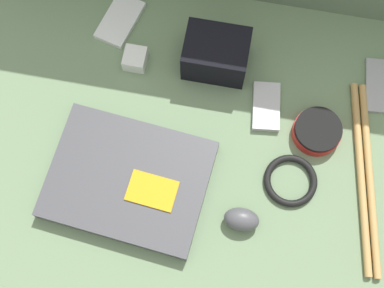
% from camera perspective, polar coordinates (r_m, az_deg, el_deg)
% --- Properties ---
extents(ground_plane, '(8.00, 8.00, 0.00)m').
position_cam_1_polar(ground_plane, '(1.17, 0.00, -2.15)').
color(ground_plane, '#4C4742').
extents(couch_seat, '(1.04, 0.69, 0.13)m').
position_cam_1_polar(couch_seat, '(1.11, 0.00, -1.29)').
color(couch_seat, slate).
rests_on(couch_seat, ground_plane).
extents(laptop, '(0.32, 0.26, 0.03)m').
position_cam_1_polar(laptop, '(1.02, -6.78, -3.80)').
color(laptop, '#47474C').
rests_on(laptop, couch_seat).
extents(computer_mouse, '(0.07, 0.04, 0.04)m').
position_cam_1_polar(computer_mouse, '(1.00, 5.30, -8.02)').
color(computer_mouse, '#4C4C51').
rests_on(computer_mouse, couch_seat).
extents(speaker_puck, '(0.10, 0.10, 0.03)m').
position_cam_1_polar(speaker_puck, '(1.07, 13.20, 1.34)').
color(speaker_puck, red).
rests_on(speaker_puck, couch_seat).
extents(phone_silver, '(0.06, 0.11, 0.01)m').
position_cam_1_polar(phone_silver, '(1.08, 7.92, 3.98)').
color(phone_silver, '#B7B7BC').
rests_on(phone_silver, couch_seat).
extents(phone_black, '(0.09, 0.13, 0.01)m').
position_cam_1_polar(phone_black, '(1.16, -7.69, 12.95)').
color(phone_black, silver).
rests_on(phone_black, couch_seat).
extents(phone_small, '(0.08, 0.12, 0.01)m').
position_cam_1_polar(phone_small, '(1.15, 19.70, 5.82)').
color(phone_small, '#99999E').
rests_on(phone_small, couch_seat).
extents(camera_pouch, '(0.13, 0.10, 0.08)m').
position_cam_1_polar(camera_pouch, '(1.07, 2.58, 9.57)').
color(camera_pouch, black).
rests_on(camera_pouch, couch_seat).
extents(charger_brick, '(0.04, 0.05, 0.03)m').
position_cam_1_polar(charger_brick, '(1.10, -6.08, 9.01)').
color(charger_brick, silver).
rests_on(charger_brick, couch_seat).
extents(cable_coil, '(0.10, 0.10, 0.01)m').
position_cam_1_polar(cable_coil, '(1.04, 10.46, -3.86)').
color(cable_coil, black).
rests_on(cable_coil, couch_seat).
extents(drumstick_pair, '(0.09, 0.38, 0.01)m').
position_cam_1_polar(drumstick_pair, '(1.08, 18.00, -3.27)').
color(drumstick_pair, tan).
rests_on(drumstick_pair, couch_seat).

